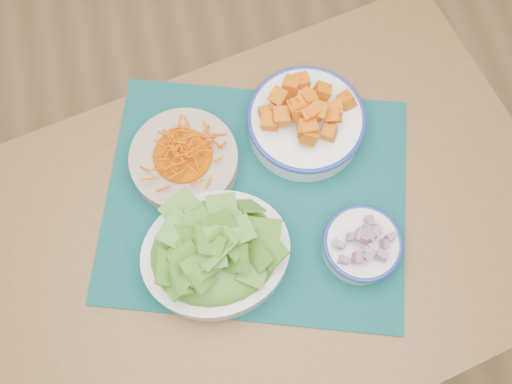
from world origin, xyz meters
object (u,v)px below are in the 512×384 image
placemat (256,198)px  lettuce_bowl (215,251)px  carrot_bowl (184,159)px  squash_bowl (306,118)px  table (261,246)px  onion_bowl (362,244)px

placemat → lettuce_bowl: size_ratio=2.04×
placemat → carrot_bowl: (-0.11, 0.09, 0.04)m
placemat → squash_bowl: bearing=61.5°
table → onion_bowl: bearing=-35.2°
lettuce_bowl → onion_bowl: size_ratio=1.93×
carrot_bowl → table: bearing=-54.5°
onion_bowl → squash_bowl: bearing=98.3°
squash_bowl → carrot_bowl: bearing=-174.5°
carrot_bowl → lettuce_bowl: 0.19m
table → carrot_bowl: carrot_bowl is taller
table → squash_bowl: squash_bowl is taller
table → placemat: placemat is taller
table → lettuce_bowl: bearing=-169.7°
placemat → onion_bowl: (0.16, -0.13, 0.04)m
lettuce_bowl → onion_bowl: 0.25m
onion_bowl → carrot_bowl: bearing=140.3°
lettuce_bowl → carrot_bowl: bearing=93.2°
onion_bowl → placemat: bearing=139.4°
lettuce_bowl → placemat: bearing=43.0°
placemat → lettuce_bowl: lettuce_bowl is taller
table → placemat: (0.00, 0.06, 0.12)m
table → onion_bowl: size_ratio=8.61×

